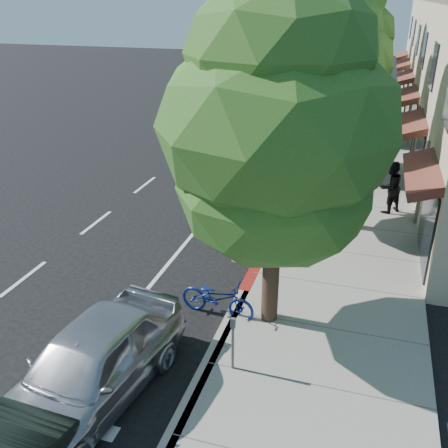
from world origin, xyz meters
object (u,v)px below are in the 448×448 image
at_px(dark_suv_far, 316,102).
at_px(near_car_a, 90,366).
at_px(street_tree_2, 335,66).
at_px(street_tree_0, 277,131).
at_px(pedestrian, 390,187).
at_px(bicycle, 217,298).
at_px(street_tree_3, 347,37).
at_px(street_tree_1, 317,73).
at_px(dark_sedan, 258,150).
at_px(street_tree_5, 359,38).
at_px(cyclist, 238,234).
at_px(white_pickup, 315,119).
at_px(silver_suv, 248,180).
at_px(street_tree_4, 353,44).

bearing_deg(dark_suv_far, near_car_a, -86.12).
bearing_deg(street_tree_2, street_tree_0, -90.00).
relative_size(dark_suv_far, pedestrian, 2.75).
xyz_separation_m(bicycle, pedestrian, (4.00, 7.73, 0.59)).
bearing_deg(street_tree_3, street_tree_0, -90.00).
distance_m(street_tree_1, dark_sedan, 7.75).
relative_size(street_tree_5, bicycle, 3.69).
bearing_deg(street_tree_5, street_tree_1, -90.00).
height_order(street_tree_3, near_car_a, street_tree_3).
distance_m(dark_sedan, dark_suv_far, 11.89).
bearing_deg(street_tree_5, street_tree_0, -90.00).
distance_m(street_tree_1, bicycle, 7.74).
distance_m(cyclist, dark_suv_far, 20.63).
xyz_separation_m(cyclist, bicycle, (0.30, -2.94, -0.36)).
bearing_deg(white_pickup, street_tree_2, -75.02).
relative_size(street_tree_2, dark_sedan, 1.49).
xyz_separation_m(street_tree_0, street_tree_1, (0.00, 6.00, 0.35)).
relative_size(street_tree_3, silver_suv, 1.32).
bearing_deg(street_tree_1, street_tree_2, 90.00).
bearing_deg(street_tree_1, street_tree_3, 90.00).
distance_m(silver_suv, white_pickup, 10.98).
xyz_separation_m(street_tree_2, bicycle, (-1.30, -12.07, -4.11)).
bearing_deg(cyclist, pedestrian, -22.61).
relative_size(street_tree_0, street_tree_1, 0.98).
bearing_deg(bicycle, silver_suv, 15.82).
xyz_separation_m(street_tree_0, dark_suv_far, (-1.98, 23.50, -3.89)).
xyz_separation_m(street_tree_2, cyclist, (-1.60, -9.13, -3.76)).
height_order(cyclist, near_car_a, cyclist).
bearing_deg(dark_suv_far, pedestrian, -67.94).
height_order(street_tree_4, street_tree_5, street_tree_4).
relative_size(silver_suv, near_car_a, 1.32).
height_order(street_tree_5, cyclist, street_tree_5).
xyz_separation_m(street_tree_1, pedestrian, (2.70, 1.65, -4.03)).
bearing_deg(street_tree_5, street_tree_3, -90.00).
relative_size(street_tree_0, street_tree_5, 1.09).
xyz_separation_m(street_tree_2, silver_suv, (-2.49, -4.50, -3.74)).
height_order(white_pickup, near_car_a, white_pickup).
distance_m(dark_suv_far, pedestrian, 16.52).
height_order(street_tree_0, dark_sedan, street_tree_0).
distance_m(street_tree_5, white_pickup, 12.18).
bearing_deg(bicycle, pedestrian, -20.49).
distance_m(street_tree_0, dark_sedan, 12.70).
bearing_deg(street_tree_5, dark_sedan, -99.60).
bearing_deg(pedestrian, white_pickup, -113.23).
relative_size(street_tree_4, bicycle, 3.70).
height_order(dark_sedan, pedestrian, pedestrian).
bearing_deg(street_tree_2, street_tree_3, 90.00).
height_order(street_tree_1, street_tree_4, street_tree_1).
bearing_deg(street_tree_1, dark_sedan, 118.68).
distance_m(dark_suv_far, near_car_a, 27.01).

